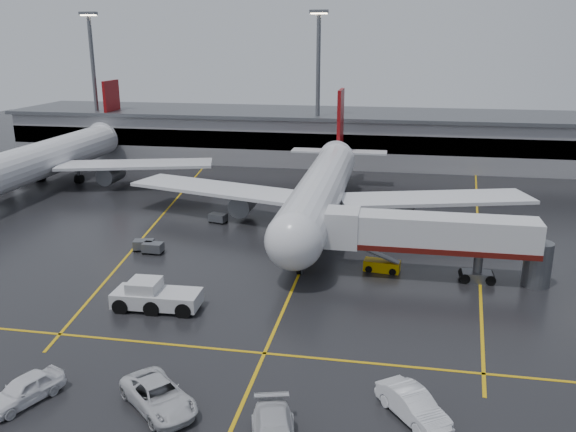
# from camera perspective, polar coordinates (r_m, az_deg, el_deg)

# --- Properties ---
(ground) EXTENTS (220.00, 220.00, 0.00)m
(ground) POSITION_cam_1_polar(r_m,az_deg,el_deg) (62.18, 2.15, -3.11)
(ground) COLOR black
(ground) RESTS_ON ground
(apron_line_centre) EXTENTS (0.25, 90.00, 0.02)m
(apron_line_centre) POSITION_cam_1_polar(r_m,az_deg,el_deg) (62.17, 2.15, -3.10)
(apron_line_centre) COLOR gold
(apron_line_centre) RESTS_ON ground
(apron_line_stop) EXTENTS (60.00, 0.25, 0.02)m
(apron_line_stop) POSITION_cam_1_polar(r_m,az_deg,el_deg) (42.42, -2.27, -12.99)
(apron_line_stop) COLOR gold
(apron_line_stop) RESTS_ON ground
(apron_line_left) EXTENTS (9.99, 69.35, 0.02)m
(apron_line_left) POSITION_cam_1_polar(r_m,az_deg,el_deg) (76.52, -11.72, 0.35)
(apron_line_left) COLOR gold
(apron_line_left) RESTS_ON ground
(apron_line_right) EXTENTS (7.57, 69.64, 0.02)m
(apron_line_right) POSITION_cam_1_polar(r_m,az_deg,el_deg) (71.78, 17.71, -1.19)
(apron_line_right) COLOR gold
(apron_line_right) RESTS_ON ground
(terminal) EXTENTS (122.00, 19.00, 8.60)m
(terminal) POSITION_cam_1_polar(r_m,az_deg,el_deg) (107.51, 5.90, 7.60)
(terminal) COLOR gray
(terminal) RESTS_ON ground
(light_mast_left) EXTENTS (3.00, 1.20, 25.45)m
(light_mast_left) POSITION_cam_1_polar(r_m,az_deg,el_deg) (113.45, -18.08, 12.52)
(light_mast_left) COLOR #595B60
(light_mast_left) RESTS_ON ground
(light_mast_mid) EXTENTS (3.00, 1.20, 25.45)m
(light_mast_mid) POSITION_cam_1_polar(r_m,az_deg,el_deg) (101.05, 2.90, 12.89)
(light_mast_mid) COLOR #595B60
(light_mast_mid) RESTS_ON ground
(main_airliner) EXTENTS (48.80, 45.60, 14.10)m
(main_airliner) POSITION_cam_1_polar(r_m,az_deg,el_deg) (70.18, 3.33, 2.76)
(main_airliner) COLOR silver
(main_airliner) RESTS_ON ground
(second_airliner) EXTENTS (48.80, 45.60, 14.10)m
(second_airliner) POSITION_cam_1_polar(r_m,az_deg,el_deg) (95.66, -21.61, 5.34)
(second_airliner) COLOR silver
(second_airliner) RESTS_ON ground
(jet_bridge) EXTENTS (19.90, 3.40, 6.05)m
(jet_bridge) POSITION_cam_1_polar(r_m,az_deg,el_deg) (54.79, 13.65, -1.99)
(jet_bridge) COLOR silver
(jet_bridge) RESTS_ON ground
(pushback_tractor) EXTENTS (7.07, 3.20, 2.49)m
(pushback_tractor) POSITION_cam_1_polar(r_m,az_deg,el_deg) (49.60, -12.64, -7.56)
(pushback_tractor) COLOR silver
(pushback_tractor) RESTS_ON ground
(belt_loader) EXTENTS (3.49, 1.95, 2.11)m
(belt_loader) POSITION_cam_1_polar(r_m,az_deg,el_deg) (56.77, 8.98, -4.71)
(belt_loader) COLOR #C99900
(belt_loader) RESTS_ON ground
(service_van_a) EXTENTS (6.22, 5.94, 1.64)m
(service_van_a) POSITION_cam_1_polar(r_m,az_deg,el_deg) (37.31, -12.27, -16.47)
(service_van_a) COLOR silver
(service_van_a) RESTS_ON ground
(service_van_c) EXTENTS (4.51, 5.19, 1.69)m
(service_van_c) POSITION_cam_1_polar(r_m,az_deg,el_deg) (36.43, 11.87, -17.28)
(service_van_c) COLOR white
(service_van_c) RESTS_ON ground
(service_van_d) EXTENTS (3.66, 5.21, 1.65)m
(service_van_d) POSITION_cam_1_polar(r_m,az_deg,el_deg) (40.28, -23.90, -14.95)
(service_van_d) COLOR white
(service_van_d) RESTS_ON ground
(baggage_cart_a) EXTENTS (2.02, 1.33, 1.12)m
(baggage_cart_a) POSITION_cam_1_polar(r_m,az_deg,el_deg) (62.07, -12.81, -2.95)
(baggage_cart_a) COLOR #595B60
(baggage_cart_a) RESTS_ON ground
(baggage_cart_b) EXTENTS (2.22, 1.68, 1.12)m
(baggage_cart_b) POSITION_cam_1_polar(r_m,az_deg,el_deg) (63.15, -13.65, -2.67)
(baggage_cart_b) COLOR #595B60
(baggage_cart_b) RESTS_ON ground
(baggage_cart_c) EXTENTS (2.26, 1.75, 1.12)m
(baggage_cart_c) POSITION_cam_1_polar(r_m,az_deg,el_deg) (71.07, -6.71, -0.15)
(baggage_cart_c) COLOR #595B60
(baggage_cart_c) RESTS_ON ground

